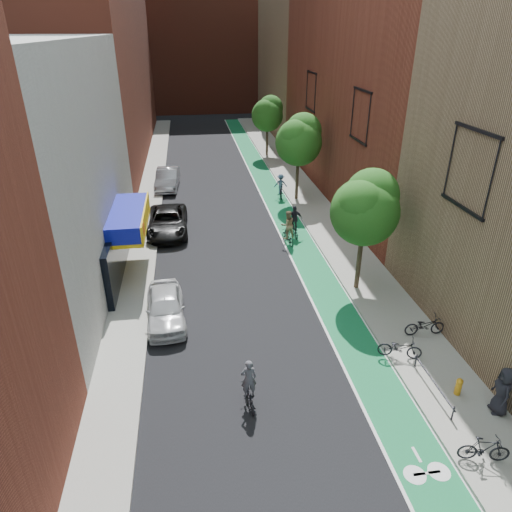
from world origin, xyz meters
name	(u,v)px	position (x,y,z in m)	size (l,w,h in m)	color
ground	(294,463)	(0.00, 0.00, 0.00)	(160.00, 160.00, 0.00)	black
bike_lane	(272,193)	(4.00, 26.00, 0.01)	(2.00, 68.00, 0.01)	#136F31
sidewalk_left	(150,198)	(-6.00, 26.00, 0.07)	(2.00, 68.00, 0.15)	gray
sidewalk_right	(301,191)	(6.50, 26.00, 0.07)	(3.00, 68.00, 0.15)	gray
building_left_white	(21,170)	(-11.00, 14.00, 6.00)	(8.00, 20.00, 12.00)	silver
building_left_far_red	(96,43)	(-11.00, 42.00, 11.00)	(8.00, 36.00, 22.00)	maroon
building_right_mid_red	(379,48)	(12.00, 26.00, 11.00)	(8.00, 28.00, 22.00)	maroon
building_right_far_tan	(302,58)	(12.00, 50.00, 9.00)	(8.00, 20.00, 18.00)	#8C6B4C
building_far_closure	(198,43)	(0.00, 72.00, 10.00)	(30.00, 14.00, 20.00)	maroon
tree_near	(366,206)	(5.65, 10.02, 4.66)	(3.40, 3.36, 6.42)	#332619
tree_mid	(299,139)	(5.65, 24.02, 4.89)	(3.55, 3.53, 6.74)	#332619
tree_far	(268,113)	(5.65, 38.02, 4.50)	(3.30, 3.25, 6.21)	#332619
parked_car_white	(165,307)	(-4.21, 8.58, 0.74)	(1.75, 4.35, 1.48)	silver
parked_car_black	(168,221)	(-4.36, 19.08, 0.78)	(2.58, 5.60, 1.56)	black
parked_car_silver	(167,179)	(-4.60, 28.66, 0.83)	(1.75, 5.03, 1.66)	gray
cyclist_lead	(249,390)	(-1.08, 2.72, 0.67)	(0.64, 1.55, 1.95)	black
cyclist_lane_near	(288,229)	(3.20, 16.16, 0.98)	(1.03, 1.63, 2.19)	black
cyclist_lane_mid	(295,225)	(3.90, 17.22, 0.80)	(1.01, 1.67, 2.07)	black
cyclist_lane_far	(281,188)	(4.48, 24.81, 0.84)	(1.08, 1.86, 1.94)	black
parked_bike_near	(400,348)	(5.40, 4.28, 0.62)	(0.62, 1.78, 0.93)	black
parked_bike_mid	(484,449)	(5.85, -0.89, 0.63)	(0.45, 1.61, 0.97)	black
parked_bike_far	(425,325)	(7.15, 5.59, 0.63)	(0.63, 1.82, 0.96)	black
pedestrian	(503,391)	(7.60, 0.93, 1.09)	(0.92, 0.60, 1.87)	black
fire_hydrant	(459,386)	(6.66, 1.93, 0.53)	(0.25, 0.25, 0.72)	orange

